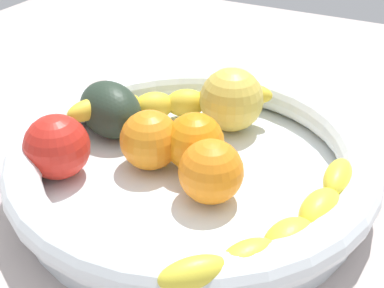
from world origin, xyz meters
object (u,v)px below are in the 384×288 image
(orange_mid_right, at_px, (196,143))
(apple_yellow, at_px, (227,99))
(banana_draped_left, at_px, (171,103))
(tomato_red, at_px, (57,147))
(avocado_dark, at_px, (110,110))
(fruit_bowl, at_px, (192,162))
(banana_draped_right, at_px, (284,232))
(orange_front, at_px, (211,172))
(orange_mid_left, at_px, (150,140))

(orange_mid_right, xyz_separation_m, apple_yellow, (0.01, -0.09, 0.01))
(banana_draped_left, height_order, apple_yellow, apple_yellow)
(tomato_red, bearing_deg, avocado_dark, -89.37)
(fruit_bowl, distance_m, apple_yellow, 0.10)
(fruit_bowl, xyz_separation_m, avocado_dark, (0.11, -0.02, 0.02))
(avocado_dark, bearing_deg, tomato_red, 90.63)
(banana_draped_right, xyz_separation_m, tomato_red, (0.23, -0.01, 0.01))
(apple_yellow, bearing_deg, orange_mid_right, 94.23)
(orange_front, height_order, apple_yellow, apple_yellow)
(banana_draped_right, xyz_separation_m, orange_mid_left, (0.16, -0.06, 0.01))
(fruit_bowl, xyz_separation_m, banana_draped_right, (-0.12, 0.07, 0.01))
(banana_draped_left, distance_m, banana_draped_right, 0.23)
(orange_mid_left, bearing_deg, orange_mid_right, -157.36)
(banana_draped_right, bearing_deg, avocado_dark, -22.20)
(fruit_bowl, xyz_separation_m, banana_draped_left, (0.06, -0.07, 0.02))
(banana_draped_left, relative_size, avocado_dark, 2.25)
(fruit_bowl, relative_size, avocado_dark, 4.39)
(banana_draped_left, xyz_separation_m, avocado_dark, (0.05, 0.05, 0.00))
(orange_mid_left, distance_m, tomato_red, 0.09)
(banana_draped_right, bearing_deg, orange_front, -25.57)
(banana_draped_right, relative_size, orange_mid_right, 3.61)
(orange_front, relative_size, tomato_red, 0.93)
(fruit_bowl, xyz_separation_m, orange_front, (-0.04, 0.03, 0.02))
(orange_front, height_order, avocado_dark, same)
(avocado_dark, bearing_deg, apple_yellow, -146.11)
(fruit_bowl, bearing_deg, apple_yellow, -87.06)
(orange_mid_right, relative_size, avocado_dark, 0.72)
(fruit_bowl, distance_m, orange_front, 0.05)
(banana_draped_right, relative_size, apple_yellow, 2.99)
(avocado_dark, height_order, apple_yellow, apple_yellow)
(orange_mid_left, height_order, tomato_red, tomato_red)
(orange_front, relative_size, orange_mid_left, 0.99)
(orange_mid_right, bearing_deg, orange_mid_left, 22.64)
(orange_mid_left, relative_size, avocado_dark, 0.73)
(fruit_bowl, height_order, banana_draped_right, banana_draped_right)
(avocado_dark, bearing_deg, fruit_bowl, 168.74)
(avocado_dark, bearing_deg, banana_draped_right, 157.80)
(orange_front, bearing_deg, banana_draped_left, -45.87)
(apple_yellow, distance_m, tomato_red, 0.19)
(orange_mid_right, height_order, avocado_dark, avocado_dark)
(banana_draped_left, height_order, orange_mid_right, orange_mid_right)
(banana_draped_right, distance_m, orange_mid_right, 0.14)
(fruit_bowl, bearing_deg, avocado_dark, -11.26)
(orange_mid_left, distance_m, orange_mid_right, 0.05)
(banana_draped_left, height_order, orange_mid_left, orange_mid_left)
(banana_draped_left, height_order, banana_draped_right, banana_draped_left)
(orange_mid_left, relative_size, tomato_red, 0.94)
(apple_yellow, bearing_deg, fruit_bowl, 92.94)
(fruit_bowl, height_order, orange_front, orange_front)
(banana_draped_right, distance_m, avocado_dark, 0.25)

